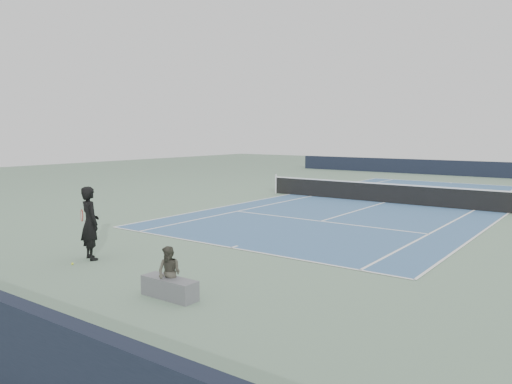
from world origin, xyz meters
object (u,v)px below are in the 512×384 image
Objects in this scene: tennis_net at (385,192)px; tennis_ball at (72,264)px; tennis_player at (90,223)px; spectator_bench at (169,280)px.

tennis_ball is (-2.14, -15.78, -0.47)m from tennis_net.
tennis_net is at bearing 81.53° from tennis_player.
tennis_player reaches higher than spectator_bench.
tennis_net is 9.57× the size of spectator_bench.
tennis_player is 31.23× the size of tennis_ball.
tennis_ball is 0.05× the size of spectator_bench.
spectator_bench reaches higher than tennis_ball.
tennis_net is 15.30m from tennis_player.
tennis_ball is 3.95m from spectator_bench.
tennis_net is 15.93m from tennis_ball.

